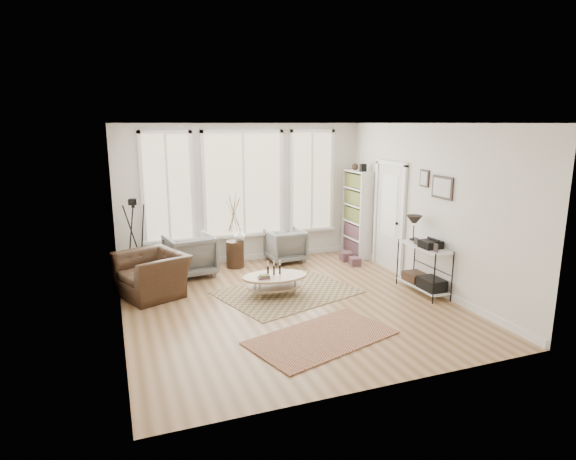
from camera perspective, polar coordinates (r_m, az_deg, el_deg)
name	(u,v)px	position (r m, az deg, el deg)	size (l,w,h in m)	color
room	(290,218)	(7.62, 0.24, 1.41)	(5.50, 5.54, 2.90)	#A47C54
bay_window	(244,186)	(10.12, -5.29, 5.17)	(4.14, 0.12, 2.24)	beige
door	(389,214)	(9.80, 11.93, 1.85)	(0.09, 1.06, 2.22)	silver
bookcase	(357,214)	(10.68, 8.21, 1.94)	(0.31, 0.85, 2.06)	white
low_shelf	(424,264)	(8.68, 15.78, -3.90)	(0.38, 1.08, 1.30)	white
wall_art	(437,185)	(8.55, 17.29, 5.12)	(0.04, 0.88, 0.44)	black
rug_main	(288,292)	(8.49, -0.05, -7.37)	(2.23, 1.68, 0.01)	brown
rug_runner	(322,337)	(6.81, 4.03, -12.57)	(1.99, 1.11, 0.01)	maroon
coffee_table	(275,280)	(8.28, -1.61, -5.92)	(1.16, 0.77, 0.51)	tan
armchair_left	(190,255)	(9.50, -11.55, -2.93)	(0.86, 0.89, 0.81)	slate
armchair_right	(285,246)	(10.26, -0.30, -1.85)	(0.74, 0.76, 0.69)	slate
side_table	(235,232)	(9.81, -6.36, -0.24)	(0.37, 0.37, 1.54)	#352215
vase	(240,235)	(9.86, -5.75, -0.58)	(0.23, 0.23, 0.24)	silver
accent_chair	(152,274)	(8.59, -15.83, -5.08)	(0.99, 1.13, 0.73)	#352215
tripod_camera	(136,244)	(9.30, -17.58, -1.60)	(0.55, 0.55, 1.56)	black
book_stack_near	(346,256)	(10.46, 6.92, -3.09)	(0.23, 0.29, 0.19)	brown
book_stack_far	(355,261)	(10.13, 7.94, -3.72)	(0.20, 0.25, 0.16)	brown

